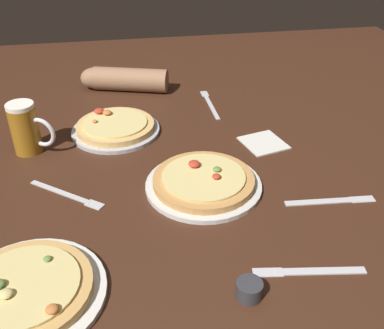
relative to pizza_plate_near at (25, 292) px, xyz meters
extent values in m
cube|color=#3D2114|center=(0.38, 0.37, -0.03)|extent=(2.40, 2.40, 0.03)
cylinder|color=silver|center=(0.00, 0.00, -0.01)|extent=(0.30, 0.30, 0.01)
cylinder|color=tan|center=(0.00, 0.00, 0.00)|extent=(0.25, 0.25, 0.02)
cylinder|color=#DBC67A|center=(0.00, 0.00, 0.02)|extent=(0.21, 0.21, 0.01)
ellipsoid|color=olive|center=(0.04, 0.06, 0.02)|extent=(0.02, 0.02, 0.01)
ellipsoid|color=#DBC67A|center=(-0.02, -0.02, 0.03)|extent=(0.03, 0.03, 0.01)
ellipsoid|color=#C67038|center=(0.06, -0.07, 0.03)|extent=(0.02, 0.02, 0.01)
cylinder|color=#B2B2B7|center=(0.18, 0.62, -0.01)|extent=(0.27, 0.27, 0.01)
cylinder|color=tan|center=(0.18, 0.62, 0.00)|extent=(0.24, 0.24, 0.02)
cylinder|color=#DBC67A|center=(0.18, 0.62, 0.02)|extent=(0.20, 0.20, 0.01)
ellipsoid|color=#C67038|center=(0.16, 0.68, 0.03)|extent=(0.03, 0.03, 0.01)
ellipsoid|color=#C67038|center=(0.12, 0.63, 0.02)|extent=(0.02, 0.02, 0.01)
ellipsoid|color=#B73823|center=(0.14, 0.69, 0.03)|extent=(0.03, 0.03, 0.02)
cylinder|color=silver|center=(0.39, 0.29, -0.01)|extent=(0.30, 0.30, 0.01)
cylinder|color=tan|center=(0.39, 0.29, 0.00)|extent=(0.26, 0.26, 0.02)
cylinder|color=#DBC67A|center=(0.39, 0.29, 0.02)|extent=(0.21, 0.21, 0.01)
ellipsoid|color=#B73823|center=(0.38, 0.34, 0.03)|extent=(0.03, 0.03, 0.02)
ellipsoid|color=#B73823|center=(0.42, 0.28, 0.03)|extent=(0.02, 0.02, 0.01)
ellipsoid|color=olive|center=(0.43, 0.31, 0.03)|extent=(0.02, 0.02, 0.01)
cylinder|color=#9E6619|center=(-0.07, 0.55, 0.05)|extent=(0.08, 0.08, 0.14)
cylinder|color=white|center=(-0.07, 0.55, 0.13)|extent=(0.08, 0.08, 0.01)
torus|color=silver|center=(-0.02, 0.53, 0.05)|extent=(0.08, 0.05, 0.09)
cylinder|color=#333338|center=(0.41, -0.07, 0.00)|extent=(0.05, 0.05, 0.03)
cube|color=silver|center=(0.61, 0.48, -0.01)|extent=(0.14, 0.15, 0.01)
cube|color=silver|center=(0.04, 0.33, -0.01)|extent=(0.16, 0.13, 0.01)
cube|color=silver|center=(0.12, 0.26, -0.01)|extent=(0.05, 0.05, 0.00)
cube|color=silver|center=(0.66, 0.18, -0.01)|extent=(0.18, 0.03, 0.01)
cube|color=silver|center=(0.77, 0.17, -0.01)|extent=(0.06, 0.03, 0.00)
cube|color=silver|center=(0.51, 0.75, -0.01)|extent=(0.02, 0.19, 0.01)
cube|color=silver|center=(0.51, 0.86, -0.01)|extent=(0.03, 0.04, 0.00)
cube|color=silver|center=(0.57, -0.03, -0.01)|extent=(0.18, 0.04, 0.01)
cube|color=silver|center=(0.47, -0.02, -0.01)|extent=(0.06, 0.03, 0.00)
cylinder|color=#936B4C|center=(0.25, 0.94, 0.03)|extent=(0.28, 0.16, 0.08)
ellipsoid|color=#936B4C|center=(0.12, 0.98, 0.03)|extent=(0.10, 0.08, 0.08)
camera|label=1|loc=(0.21, -0.61, 0.65)|focal=41.60mm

